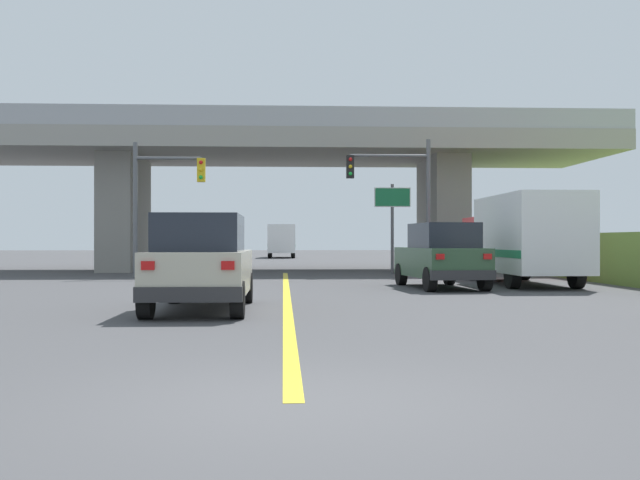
{
  "coord_description": "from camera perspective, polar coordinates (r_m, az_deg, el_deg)",
  "views": [
    {
      "loc": [
        -0.1,
        -6.84,
        1.48
      ],
      "look_at": [
        1.29,
        21.48,
        1.51
      ],
      "focal_mm": 42.33,
      "sensor_mm": 36.0,
      "label": 1
    }
  ],
  "objects": [
    {
      "name": "ground",
      "position": [
        37.56,
        -2.66,
        -2.31
      ],
      "size": [
        160.0,
        160.0,
        0.0
      ],
      "primitive_type": "plane",
      "color": "#424244"
    },
    {
      "name": "overpass_bridge",
      "position": [
        37.72,
        -2.66,
        5.63
      ],
      "size": [
        31.45,
        8.98,
        7.42
      ],
      "color": "gray",
      "rests_on": "ground"
    },
    {
      "name": "lane_divider_stripe",
      "position": [
        20.7,
        -2.54,
        -4.14
      ],
      "size": [
        0.2,
        27.62,
        0.01
      ],
      "primitive_type": "cube",
      "color": "yellow",
      "rests_on": "ground"
    },
    {
      "name": "suv_lead",
      "position": [
        16.1,
        -8.94,
        -1.7
      ],
      "size": [
        1.98,
        4.81,
        2.02
      ],
      "color": "#B7B29E",
      "rests_on": "ground"
    },
    {
      "name": "suv_crossing",
      "position": [
        23.74,
        9.16,
        -1.18
      ],
      "size": [
        2.29,
        4.67,
        2.02
      ],
      "rotation": [
        0.0,
        0.0,
        0.09
      ],
      "color": "#2D4C33",
      "rests_on": "ground"
    },
    {
      "name": "box_truck",
      "position": [
        26.18,
        15.1,
        0.16
      ],
      "size": [
        2.33,
        7.44,
        2.96
      ],
      "color": "red",
      "rests_on": "ground"
    },
    {
      "name": "traffic_signal_nearside",
      "position": [
        32.04,
        6.12,
        3.89
      ],
      "size": [
        3.57,
        0.36,
        5.77
      ],
      "color": "#56595E",
      "rests_on": "ground"
    },
    {
      "name": "traffic_signal_farside",
      "position": [
        31.09,
        -12.06,
        3.61
      ],
      "size": [
        2.89,
        0.36,
        5.44
      ],
      "color": "#56595E",
      "rests_on": "ground"
    },
    {
      "name": "highway_sign",
      "position": [
        34.43,
        5.49,
        2.45
      ],
      "size": [
        1.65,
        0.17,
        4.06
      ],
      "color": "#56595E",
      "rests_on": "ground"
    },
    {
      "name": "semi_truck_distant",
      "position": [
        65.66,
        -2.93,
        -0.01
      ],
      "size": [
        2.33,
        6.82,
        2.85
      ],
      "color": "silver",
      "rests_on": "ground"
    }
  ]
}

